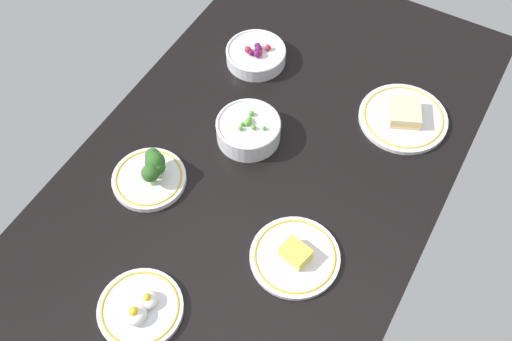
{
  "coord_description": "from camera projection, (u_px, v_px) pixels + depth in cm",
  "views": [
    {
      "loc": [
        69.96,
        39.49,
        123.06
      ],
      "look_at": [
        0.0,
        0.0,
        6.0
      ],
      "focal_mm": 42.79,
      "sensor_mm": 36.0,
      "label": 1
    }
  ],
  "objects": [
    {
      "name": "bowl_peas",
      "position": [
        248.0,
        130.0,
        1.48
      ],
      "size": [
        15.76,
        15.76,
        6.81
      ],
      "color": "silver",
      "rests_on": "dining_table"
    },
    {
      "name": "plate_eggs",
      "position": [
        140.0,
        308.0,
        1.24
      ],
      "size": [
        17.65,
        17.65,
        4.95
      ],
      "color": "silver",
      "rests_on": "dining_table"
    },
    {
      "name": "plate_broccoli",
      "position": [
        151.0,
        174.0,
        1.41
      ],
      "size": [
        17.35,
        17.35,
        8.37
      ],
      "color": "silver",
      "rests_on": "dining_table"
    },
    {
      "name": "plate_sandwich",
      "position": [
        403.0,
        117.0,
        1.52
      ],
      "size": [
        22.2,
        22.2,
        4.37
      ],
      "color": "silver",
      "rests_on": "dining_table"
    },
    {
      "name": "plate_cheese",
      "position": [
        295.0,
        256.0,
        1.31
      ],
      "size": [
        19.57,
        19.57,
        4.03
      ],
      "color": "silver",
      "rests_on": "dining_table"
    },
    {
      "name": "bowl_berries",
      "position": [
        256.0,
        55.0,
        1.63
      ],
      "size": [
        16.09,
        16.09,
        5.9
      ],
      "color": "silver",
      "rests_on": "dining_table"
    },
    {
      "name": "dining_table",
      "position": [
        256.0,
        180.0,
        1.45
      ],
      "size": [
        152.13,
        82.89,
        4.0
      ],
      "primitive_type": "cube",
      "color": "black",
      "rests_on": "ground"
    }
  ]
}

